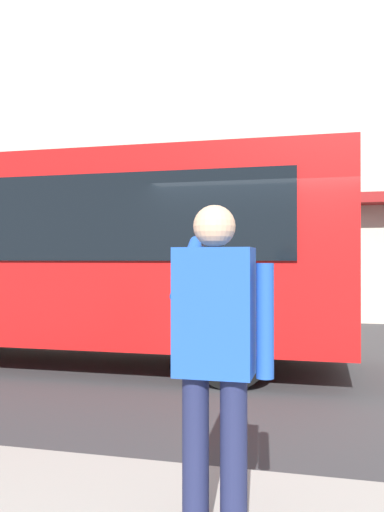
{
  "coord_description": "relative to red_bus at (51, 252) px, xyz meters",
  "views": [
    {
      "loc": [
        -0.77,
        7.05,
        1.57
      ],
      "look_at": [
        1.05,
        -0.36,
        1.61
      ],
      "focal_mm": 36.96,
      "sensor_mm": 36.0,
      "label": 1
    }
  ],
  "objects": [
    {
      "name": "red_bus",
      "position": [
        0.0,
        0.0,
        0.0
      ],
      "size": [
        9.05,
        2.54,
        3.08
      ],
      "color": "red",
      "rests_on": "ground_plane"
    },
    {
      "name": "building_facade_far",
      "position": [
        -3.34,
        -6.42,
        4.3
      ],
      "size": [
        28.0,
        1.55,
        12.0
      ],
      "color": "beige",
      "rests_on": "ground_plane"
    },
    {
      "name": "ground_plane",
      "position": [
        -3.32,
        0.37,
        -1.68
      ],
      "size": [
        60.0,
        60.0,
        0.0
      ],
      "primitive_type": "plane",
      "color": "#38383A"
    },
    {
      "name": "pedestrian_photographer",
      "position": [
        -3.56,
        4.75,
        -0.54
      ],
      "size": [
        0.53,
        0.52,
        1.7
      ],
      "color": "#1E2347",
      "rests_on": "sidewalk_curb"
    }
  ]
}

